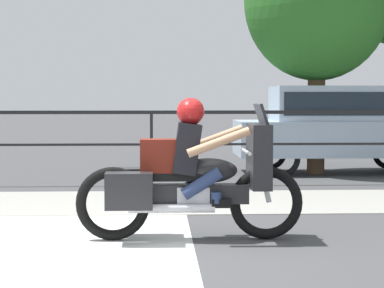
% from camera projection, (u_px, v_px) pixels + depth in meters
% --- Properties ---
extents(ground_plane, '(120.00, 120.00, 0.00)m').
position_uv_depth(ground_plane, '(147.00, 251.00, 7.29)').
color(ground_plane, '#424244').
extents(sidewalk_band, '(44.00, 2.40, 0.01)m').
position_uv_depth(sidewalk_band, '(150.00, 202.00, 10.68)').
color(sidewalk_band, '#99968E').
rests_on(sidewalk_band, ground).
extents(crosswalk_band, '(3.19, 6.00, 0.01)m').
position_uv_depth(crosswalk_band, '(27.00, 256.00, 7.04)').
color(crosswalk_band, silver).
rests_on(crosswalk_band, ground).
extents(fence_railing, '(36.00, 0.05, 1.27)m').
position_uv_depth(fence_railing, '(151.00, 127.00, 12.62)').
color(fence_railing, black).
rests_on(fence_railing, ground).
extents(motorcycle, '(2.39, 0.76, 1.50)m').
position_uv_depth(motorcycle, '(191.00, 176.00, 7.84)').
color(motorcycle, black).
rests_on(motorcycle, ground).
extents(parked_car, '(4.02, 1.61, 1.71)m').
position_uv_depth(parked_car, '(334.00, 124.00, 14.69)').
color(parked_car, '#9EB2C6').
rests_on(parked_car, ground).
extents(tree_behind_car, '(2.84, 2.84, 4.94)m').
position_uv_depth(tree_behind_car, '(317.00, 1.00, 14.44)').
color(tree_behind_car, brown).
rests_on(tree_behind_car, ground).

